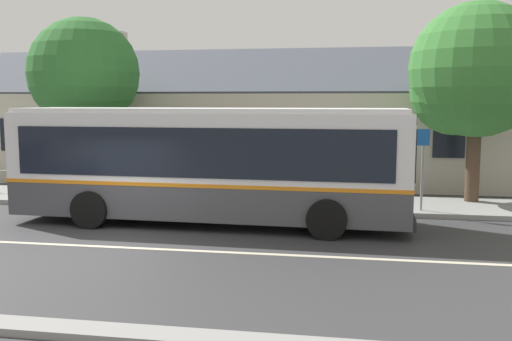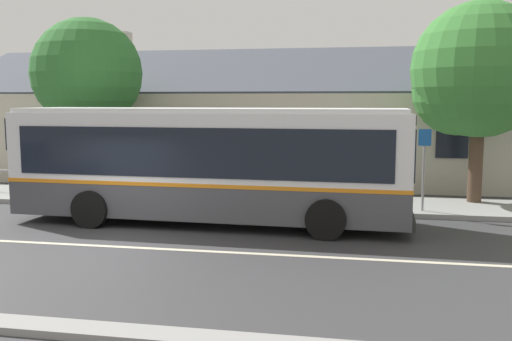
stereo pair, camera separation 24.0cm
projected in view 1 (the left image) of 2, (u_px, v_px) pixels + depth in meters
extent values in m
plane|color=#38383A|center=(99.00, 246.00, 13.20)|extent=(300.00, 300.00, 0.00)
cube|color=gray|center=(177.00, 199.00, 19.06)|extent=(60.00, 3.00, 0.15)
cube|color=beige|center=(99.00, 246.00, 13.20)|extent=(60.00, 0.16, 0.01)
cube|color=beige|center=(244.00, 133.00, 26.89)|extent=(24.07, 10.90, 3.61)
cube|color=#424751|center=(232.00, 70.00, 23.88)|extent=(24.67, 5.50, 2.19)
cube|color=#424751|center=(254.00, 75.00, 29.21)|extent=(24.67, 5.50, 2.19)
cube|color=beige|center=(118.00, 44.00, 28.53)|extent=(0.70, 0.70, 1.20)
cube|color=black|center=(13.00, 135.00, 22.92)|extent=(1.10, 0.06, 1.30)
cube|color=black|center=(146.00, 136.00, 21.98)|extent=(1.10, 0.06, 1.30)
cube|color=black|center=(291.00, 138.00, 21.04)|extent=(1.10, 0.06, 1.30)
cube|color=black|center=(449.00, 140.00, 20.10)|extent=(1.10, 0.06, 1.30)
cube|color=#4C3323|center=(312.00, 163.00, 21.02)|extent=(1.00, 0.06, 2.10)
cube|color=#47474C|center=(210.00, 197.00, 15.63)|extent=(10.71, 2.80, 0.90)
cube|color=orange|center=(209.00, 179.00, 15.57)|extent=(10.73, 2.82, 0.10)
cube|color=white|center=(209.00, 145.00, 15.45)|extent=(10.71, 2.80, 1.76)
cube|color=white|center=(209.00, 110.00, 15.34)|extent=(10.50, 2.67, 0.12)
cube|color=black|center=(221.00, 145.00, 16.69)|extent=(9.79, 0.31, 1.26)
cube|color=black|center=(195.00, 153.00, 14.23)|extent=(9.79, 0.31, 1.26)
cube|color=black|center=(412.00, 152.00, 14.42)|extent=(0.10, 2.20, 1.26)
cube|color=black|center=(414.00, 119.00, 14.32)|extent=(0.09, 1.75, 0.24)
cube|color=black|center=(411.00, 217.00, 14.62)|extent=(0.15, 2.50, 0.28)
cube|color=#197233|center=(179.00, 189.00, 17.12)|extent=(2.98, 0.11, 0.63)
cube|color=black|center=(365.00, 168.00, 15.96)|extent=(0.90, 0.06, 2.41)
cylinder|color=black|center=(333.00, 201.00, 16.23)|extent=(1.01, 0.31, 1.00)
cylinder|color=black|center=(327.00, 219.00, 13.79)|extent=(1.01, 0.31, 1.00)
cylinder|color=black|center=(129.00, 194.00, 17.44)|extent=(1.01, 0.31, 1.00)
cylinder|color=black|center=(90.00, 210.00, 15.01)|extent=(1.01, 0.31, 1.00)
cube|color=brown|center=(80.00, 181.00, 19.53)|extent=(1.87, 0.10, 0.04)
cube|color=brown|center=(78.00, 182.00, 19.39)|extent=(1.87, 0.10, 0.04)
cube|color=brown|center=(76.00, 183.00, 19.25)|extent=(1.87, 0.10, 0.04)
cube|color=brown|center=(73.00, 174.00, 19.09)|extent=(1.87, 0.04, 0.10)
cube|color=brown|center=(73.00, 170.00, 19.07)|extent=(1.87, 0.04, 0.10)
cube|color=black|center=(98.00, 189.00, 19.29)|extent=(0.08, 0.43, 0.45)
cube|color=black|center=(58.00, 188.00, 19.54)|extent=(0.08, 0.43, 0.45)
cube|color=brown|center=(179.00, 185.00, 18.79)|extent=(1.84, 0.10, 0.04)
cube|color=brown|center=(177.00, 185.00, 18.65)|extent=(1.84, 0.10, 0.04)
cube|color=brown|center=(176.00, 186.00, 18.51)|extent=(1.84, 0.10, 0.04)
cube|color=brown|center=(175.00, 177.00, 18.35)|extent=(1.84, 0.04, 0.10)
cube|color=brown|center=(175.00, 173.00, 18.33)|extent=(1.84, 0.04, 0.10)
cube|color=black|center=(199.00, 193.00, 18.56)|extent=(0.08, 0.43, 0.45)
cube|color=black|center=(156.00, 191.00, 18.80)|extent=(0.08, 0.43, 0.45)
cylinder|color=#4C3828|center=(473.00, 160.00, 18.12)|extent=(0.44, 0.44, 2.93)
sphere|color=#387A33|center=(477.00, 70.00, 17.77)|extent=(4.22, 4.22, 4.22)
sphere|color=#387A33|center=(455.00, 90.00, 18.05)|extent=(2.84, 2.84, 2.84)
cylinder|color=#4C3828|center=(87.00, 152.00, 20.52)|extent=(0.36, 0.36, 3.05)
sphere|color=#2D6B2D|center=(84.00, 73.00, 20.18)|extent=(3.91, 3.91, 3.91)
sphere|color=#2D6B2D|center=(88.00, 90.00, 20.51)|extent=(2.93, 2.93, 2.93)
cylinder|color=gray|center=(422.00, 170.00, 16.62)|extent=(0.07, 0.07, 2.40)
cube|color=#1959A5|center=(423.00, 137.00, 16.48)|extent=(0.36, 0.03, 0.48)
cylinder|color=slate|center=(19.00, 182.00, 19.88)|extent=(0.06, 0.06, 0.75)
cylinder|color=slate|center=(4.00, 171.00, 19.92)|extent=(1.10, 0.06, 0.06)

